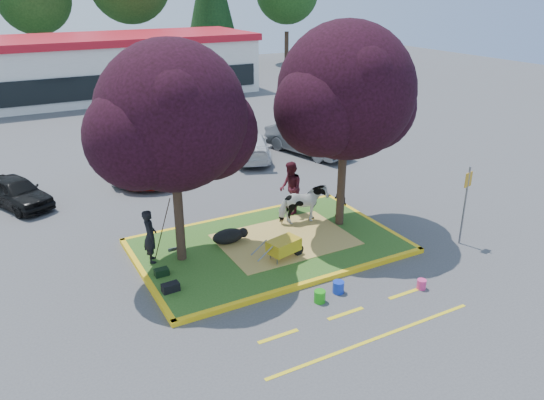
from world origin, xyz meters
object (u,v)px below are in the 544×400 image
bucket_pink (421,284)px  car_black (16,192)px  wheelbarrow (284,246)px  bucket_blue (338,287)px  cow (303,205)px  car_silver (120,163)px  bucket_green (320,296)px  handler (150,236)px  calf (228,236)px  sign_post (466,197)px

bucket_pink → car_black: (-9.38, 11.86, 0.45)m
wheelbarrow → bucket_blue: size_ratio=5.19×
cow → car_black: (-8.58, 6.81, -0.26)m
cow → car_silver: cow is taller
bucket_green → car_silver: bearing=99.9°
handler → wheelbarrow: bearing=-106.8°
bucket_pink → car_silver: 14.34m
bucket_pink → bucket_blue: (-2.16, 0.95, 0.03)m
calf → bucket_pink: calf is taller
wheelbarrow → bucket_blue: bearing=-90.7°
bucket_pink → car_black: car_black is taller
car_black → car_silver: car_silver is taller
sign_post → car_black: (-12.46, 10.34, -1.06)m
handler → sign_post: size_ratio=0.63×
sign_post → bucket_green: (-5.95, -0.72, -1.48)m
bucket_blue → car_black: bearing=123.5°
calf → sign_post: sign_post is taller
calf → car_black: bearing=143.7°
sign_post → car_silver: size_ratio=0.74×
wheelbarrow → car_black: car_black is taller
handler → bucket_pink: bearing=-117.9°
sign_post → car_silver: (-8.16, 11.89, -1.06)m
cow → car_black: bearing=58.8°
bucket_pink → bucket_blue: 2.36m
calf → car_silver: (-1.37, 8.50, 0.21)m
cow → handler: 5.42m
calf → car_silver: size_ratio=0.30×
bucket_pink → car_silver: bearing=110.7°
handler → bucket_pink: size_ratio=5.96×
bucket_blue → calf: bearing=111.2°
cow → bucket_pink: 5.16m
wheelbarrow → bucket_pink: bearing=-63.3°
sign_post → bucket_blue: bearing=172.8°
calf → car_black: 8.98m
handler → bucket_blue: bearing=-123.9°
calf → bucket_blue: size_ratio=3.14×
wheelbarrow → car_black: 11.05m
car_silver → bucket_pink: bearing=114.4°
bucket_green → car_black: bearing=120.5°
sign_post → car_black: 16.23m
calf → handler: handler is taller
calf → bucket_pink: (3.70, -4.91, -0.24)m
sign_post → bucket_pink: (-3.09, -1.52, -1.51)m
cow → bucket_pink: bearing=-163.9°
bucket_green → bucket_blue: (0.71, 0.15, 0.00)m
bucket_green → calf: bearing=101.4°
cow → handler: handler is taller
car_black → bucket_pink: bearing=-76.6°
bucket_blue → car_silver: 12.80m
cow → calf: bearing=100.0°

